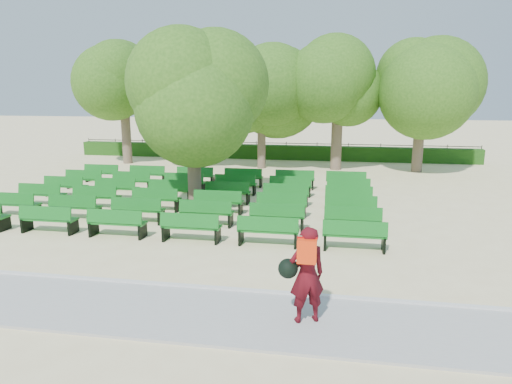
# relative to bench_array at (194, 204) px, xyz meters

# --- Properties ---
(ground) EXTENTS (120.00, 120.00, 0.00)m
(ground) POSITION_rel_bench_array_xyz_m (1.12, -0.99, -0.09)
(ground) COLOR beige
(paving) EXTENTS (30.00, 2.20, 0.06)m
(paving) POSITION_rel_bench_array_xyz_m (1.12, -8.39, -0.06)
(paving) COLOR #A7A6A3
(paving) RESTS_ON ground
(curb) EXTENTS (30.00, 0.12, 0.10)m
(curb) POSITION_rel_bench_array_xyz_m (1.12, -7.24, -0.04)
(curb) COLOR silver
(curb) RESTS_ON ground
(hedge) EXTENTS (26.00, 0.70, 0.90)m
(hedge) POSITION_rel_bench_array_xyz_m (1.12, 13.01, 0.36)
(hedge) COLOR #1E4C13
(hedge) RESTS_ON ground
(fence) EXTENTS (26.00, 0.10, 1.02)m
(fence) POSITION_rel_bench_array_xyz_m (1.12, 13.41, -0.09)
(fence) COLOR black
(fence) RESTS_ON ground
(tree_line) EXTENTS (21.80, 6.80, 7.04)m
(tree_line) POSITION_rel_bench_array_xyz_m (1.12, 9.01, -0.09)
(tree_line) COLOR #3A6A1C
(tree_line) RESTS_ON ground
(bench_array) EXTENTS (1.77, 0.63, 1.10)m
(bench_array) POSITION_rel_bench_array_xyz_m (0.00, 0.00, 0.00)
(bench_array) COLOR #12691C
(bench_array) RESTS_ON ground
(tree_among) EXTENTS (4.64, 4.64, 6.21)m
(tree_among) POSITION_rel_bench_array_xyz_m (0.10, -0.19, 4.01)
(tree_among) COLOR brown
(tree_among) RESTS_ON ground
(person) EXTENTS (0.93, 0.67, 1.86)m
(person) POSITION_rel_bench_array_xyz_m (4.77, -8.36, 0.93)
(person) COLOR #4D0B12
(person) RESTS_ON ground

